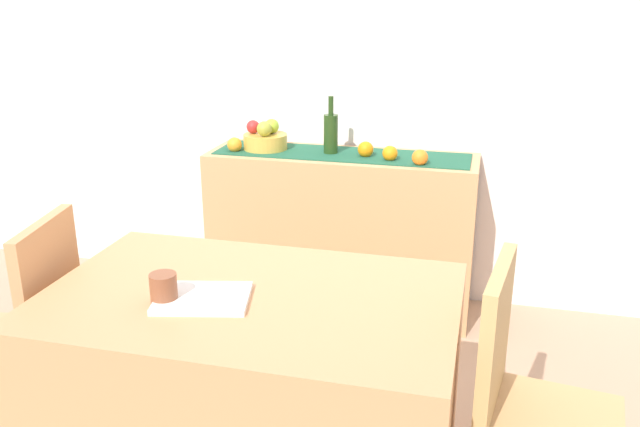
# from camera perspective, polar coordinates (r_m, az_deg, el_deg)

# --- Properties ---
(ground_plane) EXTENTS (6.40, 6.40, 0.02)m
(ground_plane) POSITION_cam_1_polar(r_m,az_deg,el_deg) (2.90, -1.19, -15.94)
(ground_plane) COLOR tan
(ground_plane) RESTS_ON ground
(room_wall_rear) EXTENTS (6.40, 0.06, 2.70)m
(room_wall_rear) POSITION_cam_1_polar(r_m,az_deg,el_deg) (3.55, 3.91, 14.04)
(room_wall_rear) COLOR silver
(room_wall_rear) RESTS_ON ground
(sideboard_console) EXTENTS (1.37, 0.42, 0.84)m
(sideboard_console) POSITION_cam_1_polar(r_m,az_deg,el_deg) (3.51, 1.79, -1.60)
(sideboard_console) COLOR tan
(sideboard_console) RESTS_ON ground
(table_runner) EXTENTS (1.28, 0.32, 0.01)m
(table_runner) POSITION_cam_1_polar(r_m,az_deg,el_deg) (3.39, 1.86, 5.10)
(table_runner) COLOR #1E553D
(table_runner) RESTS_ON sideboard_console
(fruit_bowl) EXTENTS (0.23, 0.23, 0.08)m
(fruit_bowl) POSITION_cam_1_polar(r_m,az_deg,el_deg) (3.49, -4.69, 6.14)
(fruit_bowl) COLOR gold
(fruit_bowl) RESTS_ON table_runner
(apple_left) EXTENTS (0.07, 0.07, 0.07)m
(apple_left) POSITION_cam_1_polar(r_m,az_deg,el_deg) (3.50, -5.74, 7.38)
(apple_left) COLOR #AF2826
(apple_left) RESTS_ON fruit_bowl
(apple_front) EXTENTS (0.08, 0.08, 0.08)m
(apple_front) POSITION_cam_1_polar(r_m,az_deg,el_deg) (3.49, -4.15, 7.45)
(apple_front) COLOR #90AE2E
(apple_front) RESTS_ON fruit_bowl
(apple_right) EXTENTS (0.08, 0.08, 0.08)m
(apple_right) POSITION_cam_1_polar(r_m,az_deg,el_deg) (3.42, -4.78, 7.21)
(apple_right) COLOR #979E35
(apple_right) RESTS_ON fruit_bowl
(wine_bottle) EXTENTS (0.07, 0.07, 0.29)m
(wine_bottle) POSITION_cam_1_polar(r_m,az_deg,el_deg) (3.38, 0.93, 6.90)
(wine_bottle) COLOR #223D17
(wine_bottle) RESTS_ON sideboard_console
(orange_loose_mid) EXTENTS (0.08, 0.08, 0.08)m
(orange_loose_mid) POSITION_cam_1_polar(r_m,az_deg,el_deg) (3.33, 3.91, 5.49)
(orange_loose_mid) COLOR orange
(orange_loose_mid) RESTS_ON sideboard_console
(orange_loose_end) EXTENTS (0.08, 0.08, 0.08)m
(orange_loose_end) POSITION_cam_1_polar(r_m,az_deg,el_deg) (3.20, 8.54, 4.75)
(orange_loose_end) COLOR orange
(orange_loose_end) RESTS_ON sideboard_console
(orange_loose_far) EXTENTS (0.08, 0.08, 0.08)m
(orange_loose_far) POSITION_cam_1_polar(r_m,az_deg,el_deg) (3.46, -7.31, 5.85)
(orange_loose_far) COLOR orange
(orange_loose_far) RESTS_ON sideboard_console
(orange_loose_near_bowl) EXTENTS (0.07, 0.07, 0.07)m
(orange_loose_near_bowl) POSITION_cam_1_polar(r_m,az_deg,el_deg) (3.27, 6.00, 5.13)
(orange_loose_near_bowl) COLOR orange
(orange_loose_near_bowl) RESTS_ON sideboard_console
(dining_table) EXTENTS (1.28, 0.82, 0.74)m
(dining_table) POSITION_cam_1_polar(r_m,az_deg,el_deg) (2.28, -5.68, -15.27)
(dining_table) COLOR tan
(dining_table) RESTS_ON ground
(open_book) EXTENTS (0.32, 0.27, 0.02)m
(open_book) POSITION_cam_1_polar(r_m,az_deg,el_deg) (2.07, -9.99, -7.14)
(open_book) COLOR white
(open_book) RESTS_ON dining_table
(coffee_cup) EXTENTS (0.08, 0.08, 0.09)m
(coffee_cup) POSITION_cam_1_polar(r_m,az_deg,el_deg) (2.06, -13.21, -6.28)
(coffee_cup) COLOR brown
(coffee_cup) RESTS_ON dining_table
(chair_near_window) EXTENTS (0.46, 0.46, 0.90)m
(chair_near_window) POSITION_cam_1_polar(r_m,az_deg,el_deg) (2.74, -24.20, -13.18)
(chair_near_window) COLOR tan
(chair_near_window) RESTS_ON ground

